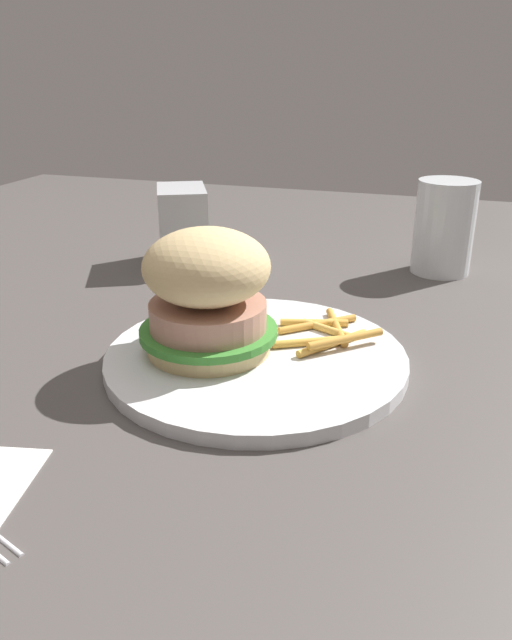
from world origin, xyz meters
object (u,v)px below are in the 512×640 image
(plate, at_px, (256,358))
(sandwich, at_px, (206,293))
(napkin_dispenser, at_px, (183,226))
(drink_glass, at_px, (443,233))
(fries_pile, at_px, (326,332))

(plate, bearing_deg, sandwich, 104.41)
(sandwich, xyz_separation_m, napkin_dispenser, (0.27, 0.14, -0.02))
(sandwich, xyz_separation_m, drink_glass, (0.33, -0.18, -0.02))
(sandwich, relative_size, fries_pile, 1.10)
(sandwich, relative_size, drink_glass, 1.04)
(plate, height_order, drink_glass, drink_glass)
(sandwich, height_order, drink_glass, sandwich)
(plate, xyz_separation_m, sandwich, (-0.01, 0.04, 0.06))
(sandwich, xyz_separation_m, fries_pile, (0.06, -0.09, -0.05))
(sandwich, bearing_deg, napkin_dispenser, 27.79)
(drink_glass, xyz_separation_m, napkin_dispenser, (-0.06, 0.32, -0.00))
(fries_pile, bearing_deg, plate, 134.05)
(plate, xyz_separation_m, fries_pile, (0.05, -0.05, 0.01))
(plate, distance_m, drink_glass, 0.35)
(drink_glass, bearing_deg, plate, 155.83)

